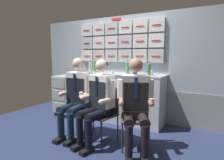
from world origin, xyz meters
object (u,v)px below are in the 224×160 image
object	(u,v)px
crew_member_right	(136,100)
snack_banana	(99,71)
folding_chair_left	(82,103)
crew_member_center	(98,98)
folding_chair_right	(135,111)
folding_chair_center	(105,108)
service_trolley	(69,93)
coffee_cup_spare	(112,72)
crew_member_left	(76,93)
sparkling_bottle_green	(94,66)

from	to	relation	value
crew_member_right	snack_banana	world-z (taller)	crew_member_right
folding_chair_left	crew_member_center	distance (m)	0.58
folding_chair_right	snack_banana	bearing A→B (deg)	144.44
crew_member_right	folding_chair_center	bearing A→B (deg)	173.49
service_trolley	folding_chair_left	world-z (taller)	service_trolley
folding_chair_center	coffee_cup_spare	size ratio (longest dim) A/B	12.93
crew_member_left	folding_chair_right	size ratio (longest dim) A/B	1.55
folding_chair_center	coffee_cup_spare	xyz separation A→B (m)	(-0.35, 0.84, 0.49)
folding_chair_left	crew_member_center	size ratio (longest dim) A/B	0.66
crew_member_left	crew_member_right	bearing A→B (deg)	1.05
folding_chair_center	sparkling_bottle_green	world-z (taller)	sparkling_bottle_green
sparkling_bottle_green	coffee_cup_spare	size ratio (longest dim) A/B	4.22
service_trolley	crew_member_center	xyz separation A→B (m)	(1.42, -0.91, 0.23)
folding_chair_left	sparkling_bottle_green	bearing A→B (deg)	112.25
folding_chair_left	folding_chair_right	xyz separation A→B (m)	(0.99, 0.00, 0.00)
crew_member_left	crew_member_center	bearing A→B (deg)	-8.85
crew_member_center	coffee_cup_spare	world-z (taller)	crew_member_center
folding_chair_center	snack_banana	bearing A→B (deg)	128.46
folding_chair_center	crew_member_right	size ratio (longest dim) A/B	0.64
folding_chair_left	crew_member_left	xyz separation A→B (m)	(0.01, -0.16, 0.20)
folding_chair_left	folding_chair_center	size ratio (longest dim) A/B	1.00
crew_member_right	crew_member_left	bearing A→B (deg)	-178.95
folding_chair_center	crew_member_right	world-z (taller)	crew_member_right
sparkling_bottle_green	coffee_cup_spare	bearing A→B (deg)	-18.29
service_trolley	crew_member_left	size ratio (longest dim) A/B	0.68
service_trolley	crew_member_left	distance (m)	1.27
folding_chair_right	coffee_cup_spare	world-z (taller)	coffee_cup_spare
crew_member_center	crew_member_right	size ratio (longest dim) A/B	0.98
folding_chair_left	folding_chair_center	bearing A→B (deg)	-8.26
service_trolley	folding_chair_right	world-z (taller)	service_trolley
folding_chair_left	sparkling_bottle_green	xyz separation A→B (m)	(-0.39, 0.96, 0.59)
folding_chair_right	coffee_cup_spare	bearing A→B (deg)	136.59
service_trolley	sparkling_bottle_green	distance (m)	0.87
crew_member_left	crew_member_right	distance (m)	1.05
crew_member_center	sparkling_bottle_green	distance (m)	1.54
sparkling_bottle_green	coffee_cup_spare	world-z (taller)	sparkling_bottle_green
crew_member_right	service_trolley	bearing A→B (deg)	157.64
service_trolley	folding_chair_right	bearing A→B (deg)	-19.45
sparkling_bottle_green	folding_chair_left	bearing A→B (deg)	-67.75
crew_member_center	sparkling_bottle_green	size ratio (longest dim) A/B	4.67
service_trolley	coffee_cup_spare	xyz separation A→B (m)	(1.10, 0.09, 0.53)
sparkling_bottle_green	snack_banana	xyz separation A→B (m)	(0.17, -0.09, -0.11)
snack_banana	folding_chair_right	bearing A→B (deg)	-35.56
folding_chair_left	folding_chair_center	xyz separation A→B (m)	(0.53, -0.08, 0.00)
service_trolley	folding_chair_center	distance (m)	1.63
coffee_cup_spare	sparkling_bottle_green	bearing A→B (deg)	161.71
folding_chair_left	crew_member_center	world-z (taller)	crew_member_center
folding_chair_right	coffee_cup_spare	xyz separation A→B (m)	(-0.81, 0.77, 0.49)
coffee_cup_spare	folding_chair_center	bearing A→B (deg)	-67.45
folding_chair_center	folding_chair_right	world-z (taller)	same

